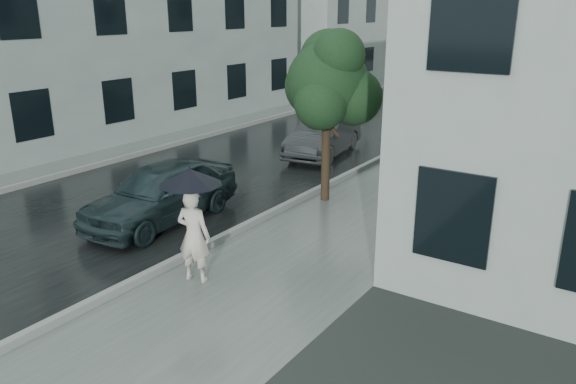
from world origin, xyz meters
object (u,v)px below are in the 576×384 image
Objects in this scene: pedestrian at (194,236)px; street_tree at (329,82)px; lamp_post at (439,59)px; car_far at (324,136)px; car_near at (161,192)px.

street_tree is at bearing -99.52° from pedestrian.
lamp_post is 5.38m from car_far.
lamp_post reaches higher than pedestrian.
lamp_post is at bearing 76.80° from car_near.
car_near is at bearing -124.49° from street_tree.
car_far is at bearing -131.13° from lamp_post.
car_near is at bearing -46.57° from pedestrian.
car_near is (-2.39, -3.48, -2.31)m from street_tree.
lamp_post is at bearing -100.89° from pedestrian.
pedestrian is 9.59m from car_far.
car_near is at bearing -114.51° from lamp_post.
pedestrian is 0.33× the size of lamp_post.
car_far is (-2.69, 9.20, -0.21)m from pedestrian.
pedestrian is 5.71m from street_tree.
lamp_post is 12.14m from car_near.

